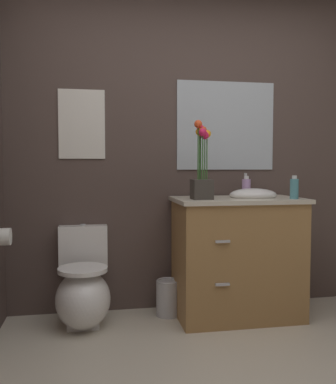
{
  "coord_description": "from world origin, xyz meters",
  "views": [
    {
      "loc": [
        -0.76,
        -1.59,
        1.13
      ],
      "look_at": [
        -0.22,
        1.33,
        0.95
      ],
      "focal_mm": 39.44,
      "sensor_mm": 36.0,
      "label": 1
    }
  ],
  "objects_px": {
    "toilet": "(83,291)",
    "toilet_paper_roll": "(2,237)",
    "wall_poster": "(82,124)",
    "flower_vase": "(202,171)",
    "wall_mirror": "(226,126)",
    "lotion_bottle": "(294,188)",
    "vanity_cabinet": "(237,256)",
    "trash_bin": "(168,297)",
    "soap_bottle": "(246,187)"
  },
  "relations": [
    {
      "from": "toilet",
      "to": "toilet_paper_roll",
      "type": "distance_m",
      "value": 0.69
    },
    {
      "from": "wall_poster",
      "to": "flower_vase",
      "type": "bearing_deg",
      "value": -24.4
    },
    {
      "from": "wall_poster",
      "to": "wall_mirror",
      "type": "height_order",
      "value": "wall_mirror"
    },
    {
      "from": "flower_vase",
      "to": "lotion_bottle",
      "type": "xyz_separation_m",
      "value": [
        0.66,
        -0.08,
        -0.13
      ]
    },
    {
      "from": "vanity_cabinet",
      "to": "flower_vase",
      "type": "distance_m",
      "value": 0.71
    },
    {
      "from": "toilet",
      "to": "trash_bin",
      "type": "bearing_deg",
      "value": 7.6
    },
    {
      "from": "wall_mirror",
      "to": "toilet_paper_roll",
      "type": "height_order",
      "value": "wall_mirror"
    },
    {
      "from": "soap_bottle",
      "to": "wall_poster",
      "type": "relative_size",
      "value": 0.31
    },
    {
      "from": "soap_bottle",
      "to": "lotion_bottle",
      "type": "relative_size",
      "value": 0.95
    },
    {
      "from": "toilet",
      "to": "flower_vase",
      "type": "bearing_deg",
      "value": -7.56
    },
    {
      "from": "vanity_cabinet",
      "to": "flower_vase",
      "type": "xyz_separation_m",
      "value": [
        -0.3,
        -0.08,
        0.64
      ]
    },
    {
      "from": "toilet",
      "to": "toilet_paper_roll",
      "type": "height_order",
      "value": "toilet_paper_roll"
    },
    {
      "from": "flower_vase",
      "to": "wall_mirror",
      "type": "relative_size",
      "value": 0.69
    },
    {
      "from": "flower_vase",
      "to": "soap_bottle",
      "type": "bearing_deg",
      "value": 27.38
    },
    {
      "from": "vanity_cabinet",
      "to": "toilet_paper_roll",
      "type": "xyz_separation_m",
      "value": [
        -1.63,
        -0.17,
        0.22
      ]
    },
    {
      "from": "vanity_cabinet",
      "to": "toilet_paper_roll",
      "type": "bearing_deg",
      "value": -174.05
    },
    {
      "from": "toilet",
      "to": "soap_bottle",
      "type": "height_order",
      "value": "soap_bottle"
    },
    {
      "from": "vanity_cabinet",
      "to": "lotion_bottle",
      "type": "bearing_deg",
      "value": -24.85
    },
    {
      "from": "toilet",
      "to": "wall_mirror",
      "type": "bearing_deg",
      "value": 13.31
    },
    {
      "from": "vanity_cabinet",
      "to": "wall_mirror",
      "type": "height_order",
      "value": "wall_mirror"
    },
    {
      "from": "flower_vase",
      "to": "soap_bottle",
      "type": "distance_m",
      "value": 0.48
    },
    {
      "from": "trash_bin",
      "to": "toilet_paper_roll",
      "type": "relative_size",
      "value": 2.47
    },
    {
      "from": "wall_poster",
      "to": "toilet",
      "type": "bearing_deg",
      "value": -90.0
    },
    {
      "from": "toilet",
      "to": "vanity_cabinet",
      "type": "distance_m",
      "value": 1.15
    },
    {
      "from": "flower_vase",
      "to": "toilet_paper_roll",
      "type": "xyz_separation_m",
      "value": [
        -1.33,
        -0.09,
        -0.41
      ]
    },
    {
      "from": "wall_mirror",
      "to": "wall_poster",
      "type": "bearing_deg",
      "value": 180.0
    },
    {
      "from": "lotion_bottle",
      "to": "wall_poster",
      "type": "height_order",
      "value": "wall_poster"
    },
    {
      "from": "soap_bottle",
      "to": "wall_poster",
      "type": "distance_m",
      "value": 1.34
    },
    {
      "from": "vanity_cabinet",
      "to": "soap_bottle",
      "type": "bearing_deg",
      "value": 48.96
    },
    {
      "from": "toilet",
      "to": "lotion_bottle",
      "type": "bearing_deg",
      "value": -7.38
    },
    {
      "from": "toilet",
      "to": "wall_mirror",
      "type": "xyz_separation_m",
      "value": [
        1.13,
        0.27,
        1.21
      ]
    },
    {
      "from": "toilet",
      "to": "flower_vase",
      "type": "distance_m",
      "value": 1.2
    },
    {
      "from": "wall_poster",
      "to": "toilet_paper_roll",
      "type": "relative_size",
      "value": 4.71
    },
    {
      "from": "trash_bin",
      "to": "toilet",
      "type": "bearing_deg",
      "value": -172.4
    },
    {
      "from": "vanity_cabinet",
      "to": "trash_bin",
      "type": "bearing_deg",
      "value": 167.73
    },
    {
      "from": "lotion_bottle",
      "to": "wall_mirror",
      "type": "xyz_separation_m",
      "value": [
        -0.36,
        0.46,
        0.48
      ]
    },
    {
      "from": "vanity_cabinet",
      "to": "wall_mirror",
      "type": "relative_size",
      "value": 1.34
    },
    {
      "from": "trash_bin",
      "to": "wall_poster",
      "type": "distance_m",
      "value": 1.46
    },
    {
      "from": "flower_vase",
      "to": "trash_bin",
      "type": "bearing_deg",
      "value": 136.72
    },
    {
      "from": "vanity_cabinet",
      "to": "lotion_bottle",
      "type": "relative_size",
      "value": 6.4
    },
    {
      "from": "soap_bottle",
      "to": "lotion_bottle",
      "type": "height_order",
      "value": "lotion_bottle"
    },
    {
      "from": "soap_bottle",
      "to": "toilet_paper_roll",
      "type": "relative_size",
      "value": 1.44
    },
    {
      "from": "wall_mirror",
      "to": "toilet_paper_roll",
      "type": "relative_size",
      "value": 7.27
    },
    {
      "from": "toilet",
      "to": "soap_bottle",
      "type": "relative_size",
      "value": 4.35
    },
    {
      "from": "wall_mirror",
      "to": "toilet",
      "type": "bearing_deg",
      "value": -166.69
    },
    {
      "from": "vanity_cabinet",
      "to": "toilet_paper_roll",
      "type": "height_order",
      "value": "vanity_cabinet"
    },
    {
      "from": "vanity_cabinet",
      "to": "toilet_paper_roll",
      "type": "distance_m",
      "value": 1.66
    },
    {
      "from": "toilet",
      "to": "trash_bin",
      "type": "distance_m",
      "value": 0.64
    },
    {
      "from": "toilet_paper_roll",
      "to": "lotion_bottle",
      "type": "bearing_deg",
      "value": 0.08
    },
    {
      "from": "flower_vase",
      "to": "soap_bottle",
      "type": "xyz_separation_m",
      "value": [
        0.41,
        0.21,
        -0.13
      ]
    }
  ]
}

